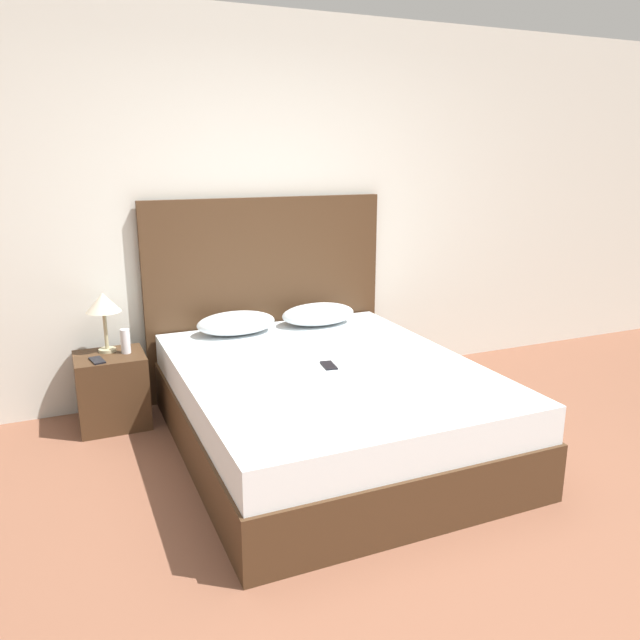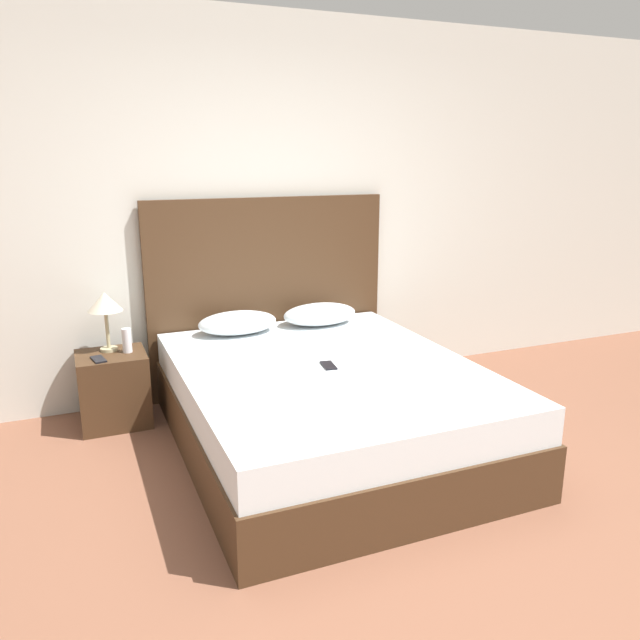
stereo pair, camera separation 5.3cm
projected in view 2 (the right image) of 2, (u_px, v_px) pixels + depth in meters
The scene contains 11 objects.
ground_plane at pixel (418, 564), 2.73m from camera, with size 16.00×16.00×0.00m, color brown.
wall_back at pixel (253, 209), 4.51m from camera, with size 10.00×0.06×2.70m.
bed at pixel (327, 406), 3.77m from camera, with size 1.71×2.14×0.52m.
headboard at pixel (269, 295), 4.63m from camera, with size 1.79×0.05×1.44m.
pillow_left at pixel (238, 323), 4.33m from camera, with size 0.55×0.33×0.15m.
pillow_right at pixel (320, 314), 4.56m from camera, with size 0.55×0.33×0.15m.
phone_on_bed at pixel (328, 365), 3.68m from camera, with size 0.09×0.16×0.01m.
nightstand at pixel (114, 389), 4.10m from camera, with size 0.44×0.40×0.48m.
table_lamp at pixel (105, 304), 4.03m from camera, with size 0.22×0.22×0.39m.
phone_on_nightstand at pixel (98, 359), 3.92m from camera, with size 0.10×0.16×0.01m.
toiletry_bottle at pixel (127, 340), 4.06m from camera, with size 0.06×0.06×0.16m.
Camera 2 is at (-1.30, -2.01, 1.74)m, focal length 35.00 mm.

